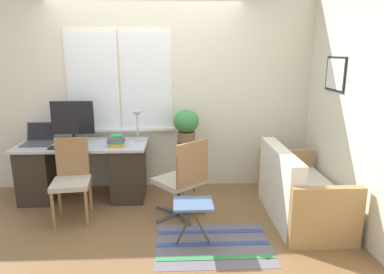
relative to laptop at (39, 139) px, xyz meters
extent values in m
plane|color=brown|center=(1.37, -0.37, -0.79)|extent=(14.00, 14.00, 0.00)
cube|color=beige|center=(1.37, 0.39, 0.56)|extent=(9.00, 0.06, 2.70)
cube|color=white|center=(0.65, 0.35, 0.70)|extent=(0.68, 0.02, 1.34)
cube|color=white|center=(0.65, 0.34, 0.70)|extent=(0.61, 0.01, 1.27)
cube|color=white|center=(1.35, 0.35, 0.70)|extent=(0.68, 0.02, 1.34)
cube|color=white|center=(1.35, 0.34, 0.70)|extent=(0.61, 0.01, 1.27)
cube|color=white|center=(1.00, 0.35, 0.04)|extent=(1.44, 0.11, 0.04)
cube|color=beige|center=(3.63, -0.37, 0.56)|extent=(0.06, 9.00, 2.70)
cube|color=black|center=(3.59, -0.39, 0.83)|extent=(0.02, 0.47, 0.39)
cube|color=white|center=(3.58, -0.39, 0.83)|extent=(0.01, 0.42, 0.34)
cube|color=#B2B7BC|center=(0.55, -0.03, -0.07)|extent=(1.62, 0.68, 0.03)
cube|color=#33281E|center=(-0.02, -0.03, -0.44)|extent=(0.40, 0.60, 0.70)
cube|color=#33281E|center=(1.12, -0.03, -0.44)|extent=(0.40, 0.60, 0.70)
cube|color=#4C4C51|center=(0.00, -0.06, -0.05)|extent=(0.36, 0.25, 0.02)
cube|color=#4C4C51|center=(0.00, 0.10, 0.08)|extent=(0.36, 0.07, 0.24)
cube|color=black|center=(0.00, 0.09, 0.08)|extent=(0.32, 0.06, 0.21)
cylinder|color=black|center=(0.43, 0.05, -0.05)|extent=(0.15, 0.15, 0.02)
cylinder|color=black|center=(0.43, 0.05, 0.01)|extent=(0.04, 0.04, 0.11)
cube|color=black|center=(0.43, 0.05, 0.27)|extent=(0.53, 0.02, 0.42)
cube|color=black|center=(0.43, 0.04, 0.27)|extent=(0.51, 0.01, 0.40)
cube|color=black|center=(0.41, -0.23, -0.05)|extent=(0.40, 0.13, 0.02)
ellipsoid|color=silver|center=(0.67, -0.25, -0.04)|extent=(0.04, 0.07, 0.03)
cylinder|color=#ADADB2|center=(1.25, 0.07, -0.05)|extent=(0.11, 0.11, 0.01)
cylinder|color=#ADADB2|center=(1.25, 0.07, 0.13)|extent=(0.02, 0.02, 0.35)
ellipsoid|color=#ADADB2|center=(1.25, 0.07, 0.33)|extent=(0.11, 0.11, 0.07)
cube|color=orange|center=(1.01, -0.17, -0.04)|extent=(0.17, 0.16, 0.04)
cube|color=green|center=(1.01, -0.16, 0.00)|extent=(0.21, 0.19, 0.04)
cube|color=purple|center=(1.01, -0.17, 0.03)|extent=(0.24, 0.16, 0.02)
cube|color=green|center=(1.01, -0.17, 0.07)|extent=(0.16, 0.14, 0.04)
cylinder|color=olive|center=(0.41, -0.85, -0.57)|extent=(0.04, 0.04, 0.43)
cylinder|color=olive|center=(0.76, -0.81, -0.57)|extent=(0.04, 0.04, 0.43)
cylinder|color=olive|center=(0.37, -0.50, -0.57)|extent=(0.04, 0.04, 0.43)
cylinder|color=olive|center=(0.72, -0.46, -0.57)|extent=(0.04, 0.04, 0.43)
cube|color=#B2A893|center=(0.57, -0.65, -0.35)|extent=(0.45, 0.43, 0.06)
cube|color=olive|center=(0.54, -0.45, -0.10)|extent=(0.37, 0.07, 0.45)
cube|color=#47474C|center=(1.65, -0.69, -0.77)|extent=(0.27, 0.23, 0.03)
cube|color=#47474C|center=(1.83, -0.74, -0.77)|extent=(0.15, 0.31, 0.03)
cube|color=#47474C|center=(1.93, -0.58, -0.77)|extent=(0.32, 0.06, 0.03)
cube|color=#47474C|center=(1.81, -0.43, -0.77)|extent=(0.11, 0.32, 0.03)
cube|color=#47474C|center=(1.64, -0.50, -0.77)|extent=(0.29, 0.20, 0.03)
cylinder|color=#333338|center=(1.77, -0.59, -0.57)|extent=(0.04, 0.04, 0.36)
cube|color=#B2A893|center=(1.77, -0.59, -0.36)|extent=(0.65, 0.65, 0.06)
cube|color=olive|center=(1.92, -0.77, -0.09)|extent=(0.36, 0.30, 0.48)
cube|color=white|center=(3.18, -0.72, -0.58)|extent=(0.71, 1.18, 0.40)
cube|color=white|center=(2.91, -0.72, -0.18)|extent=(0.16, 1.18, 0.42)
cube|color=#A87F4C|center=(3.18, -1.35, -0.47)|extent=(0.71, 0.09, 0.63)
cube|color=#A87F4C|center=(3.18, -0.08, -0.47)|extent=(0.71, 0.09, 0.63)
cylinder|color=#333338|center=(1.88, 0.08, -0.08)|extent=(0.25, 0.25, 0.02)
cylinder|color=#333338|center=(1.99, 0.08, -0.44)|extent=(0.01, 0.01, 0.70)
cylinder|color=#333338|center=(1.83, 0.17, -0.44)|extent=(0.01, 0.01, 0.70)
cylinder|color=#333338|center=(1.83, -0.01, -0.44)|extent=(0.01, 0.01, 0.70)
cylinder|color=brown|center=(1.88, 0.08, 0.00)|extent=(0.23, 0.23, 0.13)
ellipsoid|color=#388442|center=(1.88, 0.08, 0.20)|extent=(0.33, 0.33, 0.30)
cube|color=slate|center=(2.11, -1.25, -0.78)|extent=(1.14, 0.83, 0.01)
cube|color=#388E4C|center=(2.11, -1.49, -0.78)|extent=(1.12, 0.07, 0.00)
cube|color=#334C99|center=(2.11, -1.25, -0.78)|extent=(1.12, 0.07, 0.00)
cube|color=#334C99|center=(2.11, -1.01, -0.78)|extent=(1.12, 0.07, 0.00)
cube|color=slate|center=(1.91, -1.24, -0.35)|extent=(0.38, 0.32, 0.02)
cylinder|color=#4C3D2D|center=(1.84, -1.24, -0.57)|extent=(0.23, 0.02, 0.44)
cylinder|color=#4C3D2D|center=(1.97, -1.24, -0.57)|extent=(0.23, 0.02, 0.44)
camera|label=1|loc=(1.76, -4.29, 1.08)|focal=32.00mm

